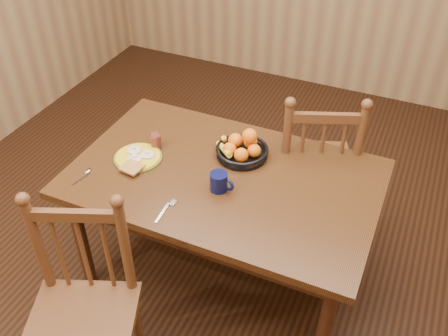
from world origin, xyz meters
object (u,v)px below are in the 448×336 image
at_px(chair_far, 314,167).
at_px(breakfast_plate, 138,158).
at_px(chair_near, 83,312).
at_px(coffee_mug, 220,182).
at_px(fruit_bowl, 242,149).
at_px(dining_table, 224,188).

distance_m(chair_far, breakfast_plate, 1.07).
relative_size(chair_near, coffee_mug, 7.81).
bearing_deg(coffee_mug, chair_far, 63.95).
bearing_deg(chair_near, coffee_mug, 44.37).
height_order(breakfast_plate, coffee_mug, coffee_mug).
bearing_deg(coffee_mug, chair_near, -113.48).
bearing_deg(coffee_mug, fruit_bowl, 90.95).
distance_m(coffee_mug, fruit_bowl, 0.31).
relative_size(dining_table, breakfast_plate, 5.45).
distance_m(breakfast_plate, coffee_mug, 0.51).
distance_m(dining_table, chair_near, 0.94).
relative_size(coffee_mug, fruit_bowl, 0.46).
bearing_deg(chair_far, dining_table, 36.32).
height_order(dining_table, chair_near, chair_near).
distance_m(chair_far, coffee_mug, 0.80).
xyz_separation_m(coffee_mug, fruit_bowl, (-0.01, 0.31, -0.00)).
xyz_separation_m(chair_far, chair_near, (-0.66, -1.43, -0.01)).
relative_size(chair_near, fruit_bowl, 3.60).
bearing_deg(fruit_bowl, coffee_mug, -89.05).
relative_size(dining_table, chair_near, 1.53).
distance_m(dining_table, chair_far, 0.68).
bearing_deg(coffee_mug, dining_table, 102.76).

